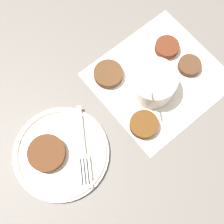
% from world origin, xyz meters
% --- Properties ---
extents(ground_plane, '(4.00, 4.00, 0.00)m').
position_xyz_m(ground_plane, '(0.00, 0.00, 0.00)').
color(ground_plane, '#605B56').
extents(napkin, '(0.32, 0.29, 0.00)m').
position_xyz_m(napkin, '(-0.02, 0.01, 0.00)').
color(napkin, white).
rests_on(napkin, ground_plane).
extents(sauce_bowl, '(0.13, 0.11, 0.11)m').
position_xyz_m(sauce_bowl, '(-0.06, -0.01, 0.03)').
color(sauce_bowl, silver).
rests_on(sauce_bowl, napkin).
extents(fritter_0, '(0.06, 0.06, 0.02)m').
position_xyz_m(fritter_0, '(0.06, -0.02, 0.01)').
color(fritter_0, '#4A2F1D').
rests_on(fritter_0, napkin).
extents(fritter_1, '(0.07, 0.07, 0.02)m').
position_xyz_m(fritter_1, '(-0.13, -0.07, 0.01)').
color(fritter_1, '#583415').
rests_on(fritter_1, napkin).
extents(fritter_2, '(0.07, 0.07, 0.02)m').
position_xyz_m(fritter_2, '(-0.12, 0.09, 0.01)').
color(fritter_2, '#4E321C').
rests_on(fritter_2, napkin).
extents(fritter_3, '(0.06, 0.06, 0.02)m').
position_xyz_m(fritter_3, '(0.04, 0.06, 0.01)').
color(fritter_3, '#562716').
rests_on(fritter_3, napkin).
extents(serving_plate, '(0.23, 0.23, 0.02)m').
position_xyz_m(serving_plate, '(-0.33, -0.01, 0.01)').
color(serving_plate, silver).
rests_on(serving_plate, ground_plane).
extents(fritter_on_plate, '(0.09, 0.09, 0.01)m').
position_xyz_m(fritter_on_plate, '(-0.36, 0.01, 0.02)').
color(fritter_on_plate, '#512D19').
rests_on(fritter_on_plate, serving_plate).
extents(fork, '(0.11, 0.18, 0.00)m').
position_xyz_m(fork, '(-0.29, -0.05, 0.02)').
color(fork, silver).
rests_on(fork, serving_plate).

